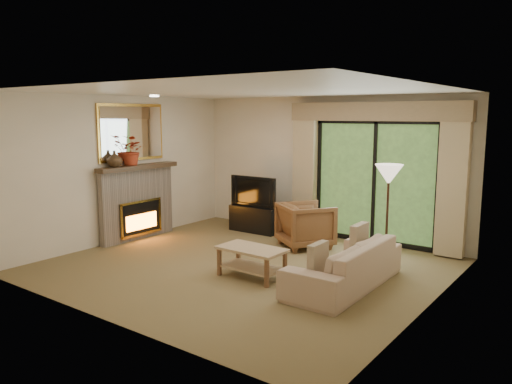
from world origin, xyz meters
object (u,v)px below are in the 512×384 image
Objects in this scene: armchair at (306,225)px; media_console at (256,219)px; sofa at (344,264)px; coffee_table at (252,262)px.

media_console is at bearing 17.86° from armchair.
media_console is at bearing -123.53° from sofa.
coffee_table is at bearing -70.19° from sofa.
armchair is at bearing -17.76° from media_console.
armchair is 1.89m from coffee_table.
media_console is 1.06× the size of coffee_table.
sofa reaches higher than coffee_table.
coffee_table is (0.24, -1.87, -0.17)m from armchair.
sofa is at bearing 21.17° from coffee_table.
coffee_table is (1.61, -2.29, -0.04)m from media_console.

